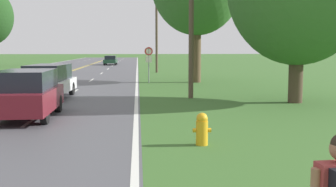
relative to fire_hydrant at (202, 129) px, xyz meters
The scene contains 7 objects.
fire_hydrant is the anchor object (origin of this frame).
traffic_sign 19.40m from the fire_hydrant, 92.40° to the left, with size 0.60×0.10×2.52m.
utility_pole_midground 10.69m from the fire_hydrant, 84.36° to the left, with size 1.80×0.24×7.76m.
utility_pole_far 32.72m from the fire_hydrant, 89.40° to the left, with size 1.80×0.24×8.71m.
car_maroon_hatchback_nearest 7.04m from the fire_hydrant, 140.42° to the left, with size 2.01×4.25×1.66m.
car_white_van_approaching 11.98m from the fire_hydrant, 119.45° to the left, with size 2.03×4.74×1.64m.
car_dark_green_sedan_mid_near 53.66m from the fire_hydrant, 96.03° to the left, with size 1.86×4.91×1.39m.
Camera 1 is at (7.16, 2.07, 2.39)m, focal length 45.00 mm.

